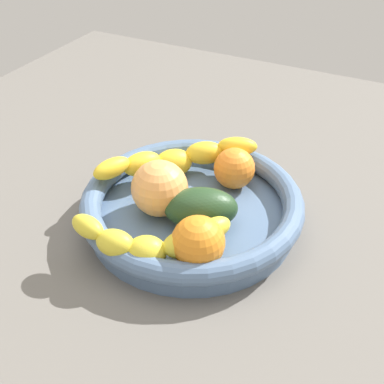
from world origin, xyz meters
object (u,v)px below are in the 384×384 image
banana_draped_left (174,159)px  peach_blush (160,188)px  fruit_bowl (192,207)px  orange_mid_left (234,168)px  banana_draped_right (149,242)px  avocado_dark (201,208)px  orange_front (198,242)px

banana_draped_left → peach_blush: bearing=14.8°
fruit_bowl → orange_mid_left: size_ratio=5.09×
banana_draped_left → peach_blush: (8.02, 2.12, 0.65)cm
banana_draped_right → avocado_dark: 9.13cm
orange_front → avocado_dark: size_ratio=0.67×
banana_draped_left → banana_draped_right: size_ratio=1.01×
fruit_bowl → orange_mid_left: bearing=160.3°
fruit_bowl → banana_draped_right: (11.06, -0.07, 2.37)cm
fruit_bowl → banana_draped_left: size_ratio=1.61×
banana_draped_right → peach_blush: (-8.88, -3.63, 0.98)cm
orange_front → peach_blush: (-6.62, -8.94, 0.59)cm
fruit_bowl → banana_draped_left: 8.67cm
fruit_bowl → orange_front: (8.80, 5.24, 2.75)cm
orange_front → peach_blush: bearing=-126.5°
orange_mid_left → peach_blush: (10.05, -6.52, 0.84)cm
banana_draped_right → avocado_dark: bearing=163.9°
peach_blush → avocado_dark: bearing=89.0°
banana_draped_right → orange_mid_left: orange_mid_left is taller
banana_draped_left → peach_blush: peach_blush is taller
peach_blush → avocado_dark: size_ratio=0.80×
orange_mid_left → banana_draped_right: bearing=-8.7°
peach_blush → banana_draped_right: bearing=22.3°
orange_front → orange_mid_left: size_ratio=1.08×
banana_draped_right → orange_mid_left: size_ratio=3.13×
banana_draped_left → orange_mid_left: orange_mid_left is taller
fruit_bowl → peach_blush: 5.45cm
orange_front → orange_mid_left: 16.84cm
orange_front → avocado_dark: (-6.51, -2.78, -0.51)cm
fruit_bowl → orange_front: size_ratio=4.70×
fruit_bowl → peach_blush: peach_blush is taller
orange_front → peach_blush: peach_blush is taller
banana_draped_right → avocado_dark: avocado_dark is taller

